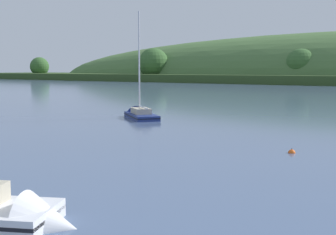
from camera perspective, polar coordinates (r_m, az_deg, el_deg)
name	(u,v)px	position (r m, az deg, el deg)	size (l,w,h in m)	color
sailboat_outer_reach	(139,116)	(52.78, -3.70, 0.20)	(7.66, 7.14, 13.54)	navy
mooring_buoy_foreground	(292,153)	(31.64, 15.52, -4.39)	(0.50, 0.50, 0.58)	#EA5B19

